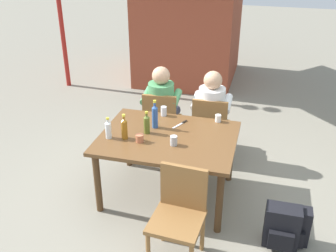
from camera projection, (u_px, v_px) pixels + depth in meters
ground_plane at (168, 194)px, 4.38m from camera, size 24.00×24.00×0.00m
dining_table at (168, 144)px, 4.08m from camera, size 1.41×1.07×0.74m
chair_far_left at (161, 120)px, 4.94m from camera, size 0.47×0.47×0.87m
chair_far_right at (210, 125)px, 4.80m from camera, size 0.45×0.45×0.87m
chair_near_right at (179, 211)px, 3.37m from camera, size 0.47×0.47×0.87m
person_in_white_shirt at (163, 104)px, 4.96m from camera, size 0.47×0.62×1.18m
person_in_plaid_shirt at (212, 110)px, 4.82m from camera, size 0.47×0.62×1.18m
bottle_blue at (155, 116)px, 4.16m from camera, size 0.06×0.06×0.32m
bottle_clear at (108, 129)px, 3.97m from camera, size 0.06×0.06×0.23m
bottle_amber at (124, 128)px, 3.95m from camera, size 0.06×0.06×0.27m
bottle_olive at (147, 124)px, 4.06m from camera, size 0.06×0.06×0.25m
cup_steel at (174, 141)px, 3.86m from camera, size 0.07×0.07×0.10m
cup_terracotta at (140, 138)px, 3.92m from camera, size 0.08×0.08×0.08m
cup_white at (218, 118)px, 4.33m from camera, size 0.07×0.07×0.08m
cup_glass at (164, 111)px, 4.46m from camera, size 0.07×0.07×0.11m
table_knife at (181, 124)px, 4.29m from camera, size 0.12×0.23×0.01m
backpack_by_near_side at (282, 227)px, 3.60m from camera, size 0.32×0.25×0.42m
backpack_by_far_side at (293, 226)px, 3.64m from camera, size 0.31×0.21×0.38m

